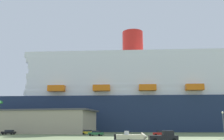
# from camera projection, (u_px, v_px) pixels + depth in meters

# --- Properties ---
(ground_plane) EXTENTS (600.00, 600.00, 0.00)m
(ground_plane) POSITION_uv_depth(u_px,v_px,m) (126.00, 134.00, 95.54)
(ground_plane) COLOR #66754C
(cruise_ship) EXTENTS (222.46, 55.02, 58.35)m
(cruise_ship) POSITION_uv_depth(u_px,v_px,m) (184.00, 99.00, 133.33)
(cruise_ship) COLOR #1E2D4C
(cruise_ship) RESTS_ON ground_plane
(terminal_building) EXTENTS (60.57, 20.11, 9.04)m
(terminal_building) POSITION_uv_depth(u_px,v_px,m) (21.00, 122.00, 103.60)
(terminal_building) COLOR #B7A88C
(terminal_building) RESTS_ON ground_plane
(pickup_truck) EXTENTS (5.91, 3.24, 2.20)m
(pickup_truck) POSITION_uv_depth(u_px,v_px,m) (164.00, 137.00, 50.64)
(pickup_truck) COLOR black
(pickup_truck) RESTS_ON ground_plane
(small_boat_on_trailer) EXTENTS (7.30, 3.30, 2.15)m
(small_boat_on_trailer) POSITION_uv_depth(u_px,v_px,m) (133.00, 137.00, 50.34)
(small_boat_on_trailer) COLOR #595960
(small_boat_on_trailer) RESTS_ON ground_plane
(street_lamp) EXTENTS (0.56, 0.56, 6.72)m
(street_lamp) POSITION_uv_depth(u_px,v_px,m) (223.00, 120.00, 66.39)
(street_lamp) COLOR slate
(street_lamp) RESTS_ON ground_plane
(parked_car_green_wagon) EXTENTS (4.69, 2.60, 1.58)m
(parked_car_green_wagon) POSITION_uv_depth(u_px,v_px,m) (96.00, 133.00, 78.89)
(parked_car_green_wagon) COLOR #2D723F
(parked_car_green_wagon) RESTS_ON ground_plane
(parked_car_yellow_taxi) EXTENTS (4.42, 2.13, 1.58)m
(parked_car_yellow_taxi) POSITION_uv_depth(u_px,v_px,m) (88.00, 132.00, 89.32)
(parked_car_yellow_taxi) COLOR yellow
(parked_car_yellow_taxi) RESTS_ON ground_plane
(parked_car_red_hatchback) EXTENTS (4.74, 2.59, 1.58)m
(parked_car_red_hatchback) POSITION_uv_depth(u_px,v_px,m) (161.00, 133.00, 78.31)
(parked_car_red_hatchback) COLOR red
(parked_car_red_hatchback) RESTS_ON ground_plane
(parked_car_black_coupe) EXTENTS (4.74, 2.39, 1.58)m
(parked_car_black_coupe) POSITION_uv_depth(u_px,v_px,m) (9.00, 132.00, 88.55)
(parked_car_black_coupe) COLOR black
(parked_car_black_coupe) RESTS_ON ground_plane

